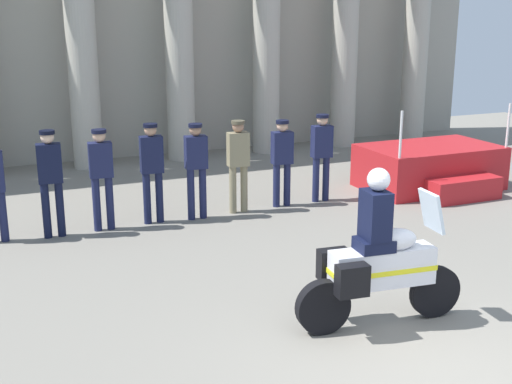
# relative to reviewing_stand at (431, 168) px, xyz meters

# --- Properties ---
(ground_plane) EXTENTS (28.03, 28.03, 0.00)m
(ground_plane) POSITION_rel_reviewing_stand_xyz_m (-4.64, -6.21, -0.43)
(ground_plane) COLOR gray
(colonnade_backdrop) EXTENTS (17.93, 1.53, 6.71)m
(colonnade_backdrop) POSITION_rel_reviewing_stand_xyz_m (-3.89, 5.34, 3.22)
(colonnade_backdrop) COLOR #A49F91
(colonnade_backdrop) RESTS_ON ground_plane
(reviewing_stand) EXTENTS (2.77, 2.18, 1.79)m
(reviewing_stand) POSITION_rel_reviewing_stand_xyz_m (0.00, 0.00, 0.00)
(reviewing_stand) COLOR #B21E23
(reviewing_stand) RESTS_ON ground_plane
(officer_in_row_1) EXTENTS (0.40, 0.25, 1.76)m
(officer_in_row_1) POSITION_rel_reviewing_stand_xyz_m (-7.60, -0.10, 0.62)
(officer_in_row_1) COLOR black
(officer_in_row_1) RESTS_ON ground_plane
(officer_in_row_2) EXTENTS (0.40, 0.25, 1.71)m
(officer_in_row_2) POSITION_rel_reviewing_stand_xyz_m (-6.78, -0.06, 0.59)
(officer_in_row_2) COLOR #191E42
(officer_in_row_2) RESTS_ON ground_plane
(officer_in_row_3) EXTENTS (0.40, 0.25, 1.75)m
(officer_in_row_3) POSITION_rel_reviewing_stand_xyz_m (-5.91, -0.01, 0.61)
(officer_in_row_3) COLOR #141938
(officer_in_row_3) RESTS_ON ground_plane
(officer_in_row_4) EXTENTS (0.40, 0.25, 1.71)m
(officer_in_row_4) POSITION_rel_reviewing_stand_xyz_m (-5.14, -0.08, 0.58)
(officer_in_row_4) COLOR #191E42
(officer_in_row_4) RESTS_ON ground_plane
(officer_in_row_5) EXTENTS (0.40, 0.25, 1.70)m
(officer_in_row_5) POSITION_rel_reviewing_stand_xyz_m (-4.32, -0.01, 0.58)
(officer_in_row_5) COLOR #847A5B
(officer_in_row_5) RESTS_ON ground_plane
(officer_in_row_6) EXTENTS (0.40, 0.25, 1.64)m
(officer_in_row_6) POSITION_rel_reviewing_stand_xyz_m (-3.42, 0.05, 0.54)
(officer_in_row_6) COLOR #191E42
(officer_in_row_6) RESTS_ON ground_plane
(officer_in_row_7) EXTENTS (0.40, 0.25, 1.69)m
(officer_in_row_7) POSITION_rel_reviewing_stand_xyz_m (-2.58, 0.06, 0.57)
(officer_in_row_7) COLOR #191E42
(officer_in_row_7) RESTS_ON ground_plane
(motorcycle_with_rider) EXTENTS (2.09, 0.73, 1.90)m
(motorcycle_with_rider) POSITION_rel_reviewing_stand_xyz_m (-4.59, -4.89, 0.37)
(motorcycle_with_rider) COLOR black
(motorcycle_with_rider) RESTS_ON ground_plane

